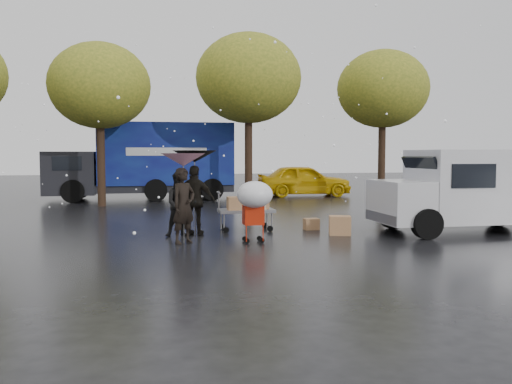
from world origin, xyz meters
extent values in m
plane|color=black|center=(0.00, 0.00, 0.00)|extent=(90.00, 90.00, 0.00)
imported|color=black|center=(-0.85, 0.22, 0.89)|extent=(0.77, 0.73, 1.77)
imported|color=black|center=(-0.86, 1.23, 0.82)|extent=(0.84, 0.67, 1.65)
imported|color=black|center=(-0.48, 1.42, 0.90)|extent=(1.14, 0.81, 1.80)
cylinder|color=#4C4C4C|center=(-0.85, 0.22, 0.98)|extent=(0.02, 0.02, 1.96)
cone|color=#DC5A8C|center=(-0.85, 0.22, 1.96)|extent=(1.04, 1.04, 0.30)
sphere|color=#4C4C4C|center=(-0.85, 0.22, 1.99)|extent=(0.06, 0.06, 0.06)
cylinder|color=#4C4C4C|center=(-0.48, 1.42, 1.02)|extent=(0.02, 0.02, 2.03)
cone|color=black|center=(-0.48, 1.42, 2.03)|extent=(1.12, 1.12, 0.30)
sphere|color=#4C4C4C|center=(-0.48, 1.42, 2.06)|extent=(0.06, 0.06, 0.06)
cube|color=slate|center=(0.96, 2.01, 0.55)|extent=(1.50, 0.80, 0.08)
cylinder|color=slate|center=(0.21, 2.01, 0.80)|extent=(0.04, 0.04, 0.60)
cube|color=#996042|center=(1.31, 2.11, 0.79)|extent=(0.55, 0.45, 0.40)
cube|color=#996042|center=(0.66, 1.91, 0.77)|extent=(0.45, 0.40, 0.35)
cube|color=#996042|center=(1.26, 1.86, 1.13)|extent=(0.40, 0.35, 0.28)
cube|color=tan|center=(1.01, 2.01, 0.65)|extent=(0.90, 0.55, 0.12)
cylinder|color=black|center=(0.36, 1.69, 0.08)|extent=(0.16, 0.05, 0.16)
cylinder|color=black|center=(0.36, 2.33, 0.08)|extent=(0.16, 0.05, 0.16)
cylinder|color=black|center=(1.56, 1.69, 0.08)|extent=(0.16, 0.05, 0.16)
cylinder|color=black|center=(1.56, 2.33, 0.08)|extent=(0.16, 0.05, 0.16)
cube|color=red|center=(0.78, 0.06, 0.65)|extent=(0.47, 0.41, 0.45)
cylinder|color=red|center=(0.78, -0.13, 1.02)|extent=(0.42, 0.02, 0.02)
cylinder|color=#4C4C4C|center=(0.78, -0.13, 0.95)|extent=(0.02, 0.02, 0.60)
ellipsoid|color=white|center=(0.78, -0.13, 1.15)|extent=(0.84, 0.84, 0.63)
cylinder|color=black|center=(0.60, -0.10, 0.06)|extent=(0.12, 0.04, 0.12)
cylinder|color=black|center=(0.60, 0.22, 0.06)|extent=(0.12, 0.04, 0.12)
cylinder|color=black|center=(0.96, -0.10, 0.06)|extent=(0.12, 0.04, 0.12)
cylinder|color=black|center=(0.96, 0.22, 0.06)|extent=(0.12, 0.04, 0.12)
cube|color=silver|center=(7.24, 0.60, 1.25)|extent=(3.80, 2.00, 1.90)
cube|color=silver|center=(4.84, 0.60, 0.85)|extent=(1.20, 1.95, 1.10)
cube|color=black|center=(5.39, 0.60, 1.70)|extent=(0.37, 1.70, 0.67)
cube|color=slate|center=(4.29, 0.60, 0.45)|extent=(0.12, 1.90, 0.25)
cylinder|color=black|center=(5.04, -0.35, 0.38)|extent=(0.76, 0.28, 0.76)
cylinder|color=black|center=(5.04, 1.55, 0.38)|extent=(0.76, 0.28, 0.76)
cylinder|color=black|center=(8.34, 1.55, 0.38)|extent=(0.76, 0.28, 0.76)
cube|color=#0C0B5E|center=(-0.84, 12.90, 2.10)|extent=(6.00, 2.50, 2.80)
cube|color=black|center=(-5.04, 12.90, 1.25)|extent=(2.20, 2.40, 1.90)
cube|color=black|center=(-1.84, 12.90, 0.55)|extent=(8.00, 2.30, 0.35)
cube|color=silver|center=(-0.84, 11.64, 2.20)|extent=(3.50, 0.03, 0.35)
cylinder|color=black|center=(-4.84, 11.75, 0.50)|extent=(1.00, 0.30, 1.00)
cylinder|color=black|center=(-4.84, 14.05, 0.50)|extent=(1.00, 0.30, 1.00)
cylinder|color=black|center=(1.16, 11.75, 0.50)|extent=(1.00, 0.30, 1.00)
cylinder|color=black|center=(1.16, 14.05, 0.50)|extent=(1.00, 0.30, 1.00)
cube|color=#996042|center=(3.20, 0.76, 0.25)|extent=(0.64, 0.57, 0.49)
cube|color=#996042|center=(2.77, 1.85, 0.15)|extent=(0.41, 0.32, 0.31)
imported|color=#E2B10B|center=(5.92, 13.40, 0.79)|extent=(4.74, 2.16, 1.58)
cylinder|color=black|center=(-3.50, 10.00, 2.24)|extent=(0.32, 0.32, 4.48)
ellipsoid|color=#50621C|center=(-3.50, 10.00, 4.80)|extent=(4.00, 4.00, 3.40)
cylinder|color=black|center=(2.50, 10.00, 2.45)|extent=(0.32, 0.32, 4.90)
ellipsoid|color=#50621C|center=(2.50, 10.00, 5.25)|extent=(4.40, 4.40, 3.74)
cylinder|color=black|center=(8.50, 10.00, 2.31)|extent=(0.32, 0.32, 4.62)
ellipsoid|color=#50621C|center=(8.50, 10.00, 4.95)|extent=(4.00, 4.00, 3.40)
camera|label=1|loc=(-1.64, -12.45, 2.09)|focal=38.00mm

